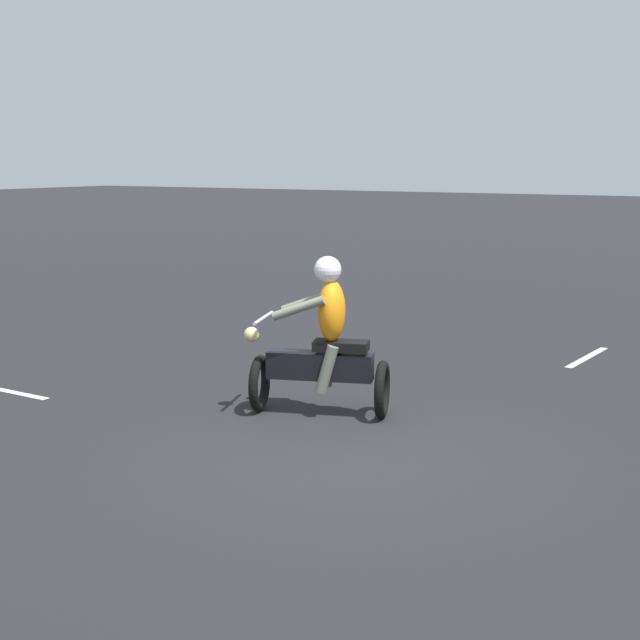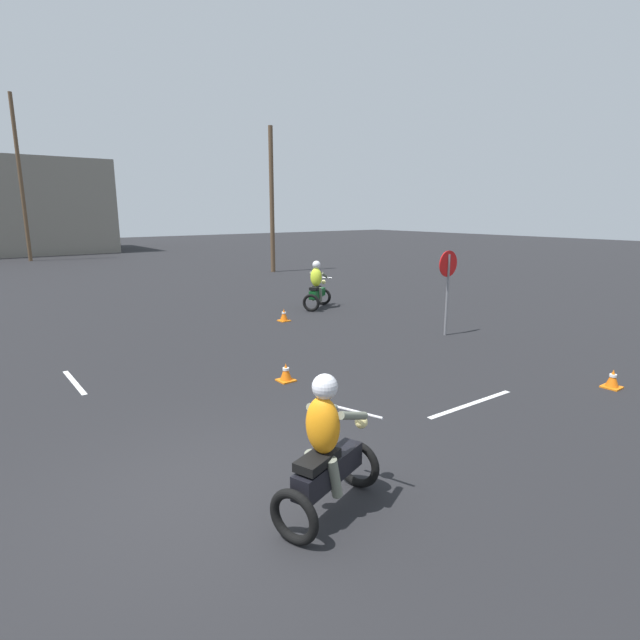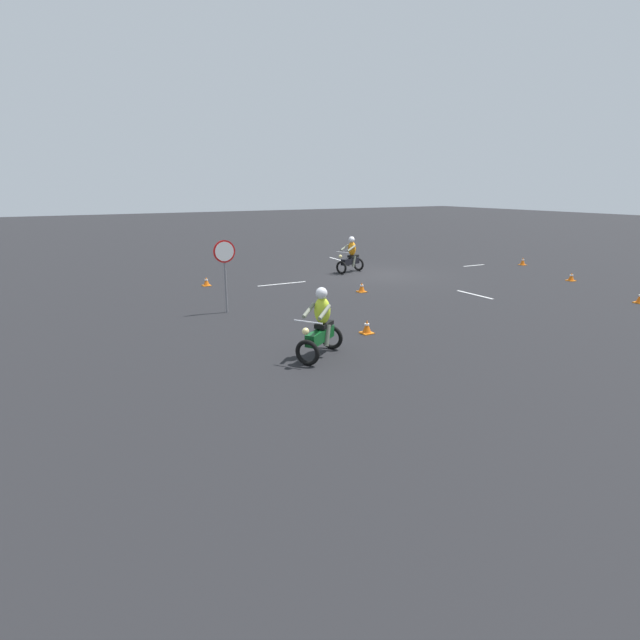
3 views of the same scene
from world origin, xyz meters
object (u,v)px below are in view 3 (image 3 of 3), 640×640
(traffic_cone_near_left, at_px, (367,327))
(traffic_cone_far_right, at_px, (640,298))
(traffic_cone_mid_left, at_px, (206,282))
(motorcycle_rider_background, at_px, (321,327))
(traffic_cone_far_left, at_px, (523,261))
(motorcycle_rider_foreground, at_px, (351,257))
(traffic_cone_mid_center, at_px, (571,277))
(stop_sign, at_px, (225,262))
(traffic_cone_near_right, at_px, (362,287))

(traffic_cone_near_left, xyz_separation_m, traffic_cone_far_right, (-10.29, 1.65, 0.01))
(traffic_cone_mid_left, bearing_deg, motorcycle_rider_background, 88.35)
(motorcycle_rider_background, relative_size, traffic_cone_far_left, 4.17)
(motorcycle_rider_foreground, height_order, traffic_cone_mid_left, motorcycle_rider_foreground)
(traffic_cone_mid_center, height_order, traffic_cone_far_right, traffic_cone_far_right)
(traffic_cone_near_left, bearing_deg, traffic_cone_mid_left, -78.67)
(motorcycle_rider_foreground, distance_m, traffic_cone_far_left, 9.22)
(stop_sign, bearing_deg, traffic_cone_mid_left, -99.41)
(traffic_cone_near_left, relative_size, traffic_cone_mid_left, 1.05)
(motorcycle_rider_background, height_order, traffic_cone_near_right, motorcycle_rider_background)
(traffic_cone_far_right, bearing_deg, traffic_cone_near_left, -9.12)
(traffic_cone_near_left, bearing_deg, motorcycle_rider_background, 26.58)
(motorcycle_rider_foreground, distance_m, stop_sign, 8.92)
(traffic_cone_near_right, distance_m, traffic_cone_far_left, 11.06)
(traffic_cone_far_right, bearing_deg, motorcycle_rider_foreground, -63.33)
(traffic_cone_mid_left, bearing_deg, stop_sign, 80.59)
(traffic_cone_mid_left, distance_m, traffic_cone_far_left, 15.94)
(traffic_cone_mid_left, bearing_deg, traffic_cone_near_left, 101.33)
(stop_sign, distance_m, traffic_cone_far_left, 16.68)
(traffic_cone_mid_center, height_order, traffic_cone_far_left, traffic_cone_far_left)
(traffic_cone_near_left, relative_size, traffic_cone_mid_center, 1.09)
(traffic_cone_mid_center, xyz_separation_m, traffic_cone_mid_left, (13.84, -6.63, 0.01))
(motorcycle_rider_foreground, bearing_deg, traffic_cone_mid_center, -151.86)
(motorcycle_rider_foreground, relative_size, stop_sign, 0.72)
(traffic_cone_mid_center, bearing_deg, traffic_cone_mid_left, -25.59)
(traffic_cone_near_left, bearing_deg, traffic_cone_mid_center, -169.89)
(motorcycle_rider_foreground, xyz_separation_m, stop_sign, (7.64, 4.51, 0.91))
(traffic_cone_far_right, distance_m, traffic_cone_far_left, 8.62)
(stop_sign, bearing_deg, motorcycle_rider_foreground, -149.42)
(stop_sign, relative_size, traffic_cone_mid_center, 6.53)
(traffic_cone_near_right, xyz_separation_m, traffic_cone_far_left, (-10.96, -1.50, 0.01))
(motorcycle_rider_background, bearing_deg, traffic_cone_far_left, -100.43)
(traffic_cone_near_left, bearing_deg, traffic_cone_near_right, -122.89)
(traffic_cone_far_right, bearing_deg, stop_sign, -24.32)
(motorcycle_rider_background, bearing_deg, traffic_cone_mid_center, -111.88)
(stop_sign, distance_m, traffic_cone_far_right, 14.14)
(motorcycle_rider_background, relative_size, traffic_cone_near_left, 4.34)
(motorcycle_rider_background, bearing_deg, motorcycle_rider_foreground, -71.02)
(traffic_cone_near_left, height_order, traffic_cone_far_right, traffic_cone_far_right)
(motorcycle_rider_foreground, bearing_deg, traffic_cone_near_left, 130.59)
(traffic_cone_near_right, bearing_deg, motorcycle_rider_background, 48.33)
(traffic_cone_near_left, xyz_separation_m, traffic_cone_near_right, (-3.01, -4.65, -0.01))
(motorcycle_rider_foreground, bearing_deg, stop_sign, 101.73)
(stop_sign, bearing_deg, traffic_cone_near_left, 121.40)
(traffic_cone_far_left, bearing_deg, traffic_cone_near_right, 7.77)
(motorcycle_rider_foreground, height_order, traffic_cone_near_right, motorcycle_rider_foreground)
(traffic_cone_near_left, xyz_separation_m, traffic_cone_far_left, (-13.96, -6.15, 0.01))
(motorcycle_rider_foreground, relative_size, traffic_cone_near_right, 4.49)
(traffic_cone_near_right, height_order, traffic_cone_mid_center, traffic_cone_near_right)
(traffic_cone_near_right, bearing_deg, traffic_cone_far_left, -172.23)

